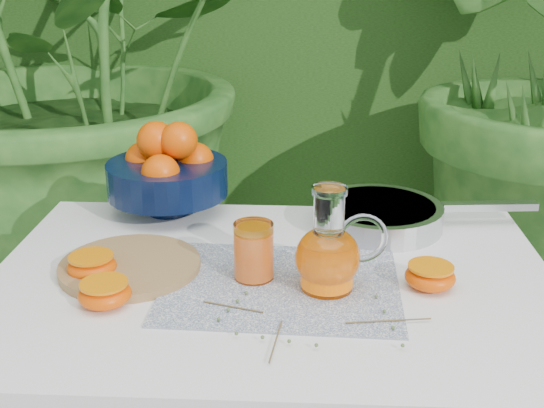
{
  "coord_description": "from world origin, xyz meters",
  "views": [
    {
      "loc": [
        0.08,
        -1.13,
        1.3
      ],
      "look_at": [
        0.02,
        -0.04,
        0.88
      ],
      "focal_mm": 45.0,
      "sensor_mm": 36.0,
      "label": 1
    }
  ],
  "objects_px": {
    "fruit_bowl": "(168,171)",
    "juice_pitcher": "(329,254)",
    "white_table": "(271,317)",
    "cutting_board": "(130,266)",
    "saute_pan": "(380,214)"
  },
  "relations": [
    {
      "from": "fruit_bowl",
      "to": "juice_pitcher",
      "type": "xyz_separation_m",
      "value": [
        0.34,
        -0.35,
        -0.03
      ]
    },
    {
      "from": "fruit_bowl",
      "to": "white_table",
      "type": "bearing_deg",
      "value": -51.76
    },
    {
      "from": "juice_pitcher",
      "to": "cutting_board",
      "type": "bearing_deg",
      "value": 171.05
    },
    {
      "from": "white_table",
      "to": "juice_pitcher",
      "type": "relative_size",
      "value": 5.53
    },
    {
      "from": "fruit_bowl",
      "to": "juice_pitcher",
      "type": "bearing_deg",
      "value": -45.74
    },
    {
      "from": "white_table",
      "to": "fruit_bowl",
      "type": "distance_m",
      "value": 0.42
    },
    {
      "from": "cutting_board",
      "to": "saute_pan",
      "type": "relative_size",
      "value": 0.54
    },
    {
      "from": "juice_pitcher",
      "to": "white_table",
      "type": "bearing_deg",
      "value": 156.52
    },
    {
      "from": "fruit_bowl",
      "to": "saute_pan",
      "type": "xyz_separation_m",
      "value": [
        0.45,
        -0.06,
        -0.07
      ]
    },
    {
      "from": "fruit_bowl",
      "to": "saute_pan",
      "type": "relative_size",
      "value": 0.55
    },
    {
      "from": "white_table",
      "to": "cutting_board",
      "type": "height_order",
      "value": "cutting_board"
    },
    {
      "from": "white_table",
      "to": "fruit_bowl",
      "type": "relative_size",
      "value": 3.85
    },
    {
      "from": "white_table",
      "to": "juice_pitcher",
      "type": "xyz_separation_m",
      "value": [
        0.1,
        -0.04,
        0.15
      ]
    },
    {
      "from": "fruit_bowl",
      "to": "saute_pan",
      "type": "height_order",
      "value": "fruit_bowl"
    },
    {
      "from": "fruit_bowl",
      "to": "cutting_board",
      "type": "bearing_deg",
      "value": -93.13
    }
  ]
}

